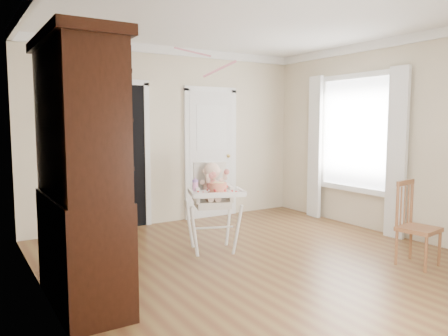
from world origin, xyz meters
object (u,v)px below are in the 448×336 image
cake (218,188)px  china_cabinet (81,173)px  dining_chair (416,226)px  high_chair (212,196)px  sippy_cup (195,185)px

cake → china_cabinet: 1.74m
dining_chair → high_chair: bearing=126.2°
sippy_cup → dining_chair: (1.86, -1.62, -0.40)m
high_chair → dining_chair: 2.31m
sippy_cup → china_cabinet: bearing=-154.0°
cake → china_cabinet: (-1.64, -0.47, 0.32)m
high_chair → dining_chair: bearing=-25.3°
china_cabinet → cake: bearing=15.9°
cake → dining_chair: dining_chair is taller
cake → dining_chair: bearing=-38.7°
cake → sippy_cup: size_ratio=1.51×
high_chair → cake: (-0.08, -0.27, 0.14)m
high_chair → dining_chair: high_chair is taller
high_chair → sippy_cup: bearing=-156.8°
sippy_cup → china_cabinet: 1.68m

